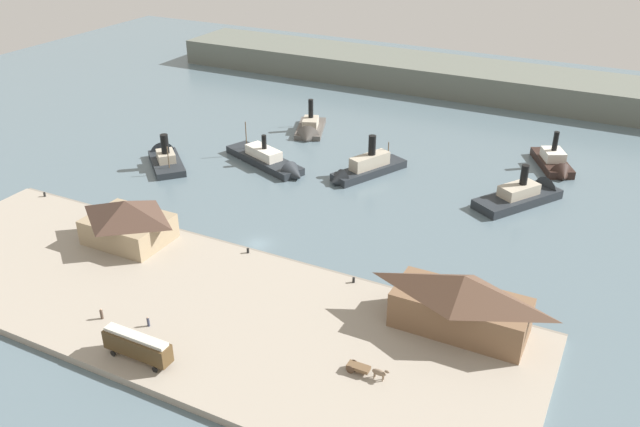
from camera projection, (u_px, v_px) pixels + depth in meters
name	position (u px, v px, depth m)	size (l,w,h in m)	color
ground_plane	(258.00, 244.00, 120.57)	(320.00, 320.00, 0.00)	slate
quay_promenade	(184.00, 304.00, 102.91)	(110.00, 36.00, 1.20)	#9E9384
seawall_edge	(248.00, 251.00, 117.49)	(110.00, 0.80, 1.00)	gray
ferry_shed_central_terminal	(127.00, 220.00, 117.58)	(14.50, 11.18, 8.00)	#998466
ferry_shed_customs_shed	(461.00, 302.00, 94.28)	(19.76, 8.99, 9.17)	brown
street_tram	(137.00, 345.00, 89.21)	(10.46, 2.43, 4.16)	#4C381E
horse_cart	(366.00, 369.00, 87.15)	(5.95, 1.49, 1.87)	brown
pedestrian_walking_west	(102.00, 314.00, 98.16)	(0.44, 0.44, 1.79)	#4C3D33
pedestrian_near_west_shed	(148.00, 322.00, 96.58)	(0.40, 0.40, 1.63)	#33384C
mooring_post_east	(248.00, 251.00, 115.29)	(0.44, 0.44, 0.90)	black
mooring_post_west	(354.00, 280.00, 106.99)	(0.44, 0.44, 0.90)	black
mooring_post_center_east	(45.00, 194.00, 135.31)	(0.44, 0.44, 0.90)	black
ferry_outer_harbor	(555.00, 164.00, 150.02)	(12.34, 17.20, 10.17)	black
ferry_approaching_west	(363.00, 169.00, 146.55)	(13.15, 20.52, 10.56)	#23282D
ferry_moored_east	(527.00, 194.00, 135.96)	(16.79, 21.30, 10.35)	#23282D
ferry_mid_harbor	(272.00, 162.00, 151.19)	(25.21, 14.52, 10.26)	#23282D
ferry_approaching_east	(309.00, 130.00, 170.36)	(11.62, 17.28, 10.71)	#514C47
ferry_near_quay	(165.00, 158.00, 153.63)	(16.38, 15.79, 10.23)	#23282D
far_headland	(442.00, 75.00, 205.61)	(180.00, 24.00, 8.00)	#60665B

